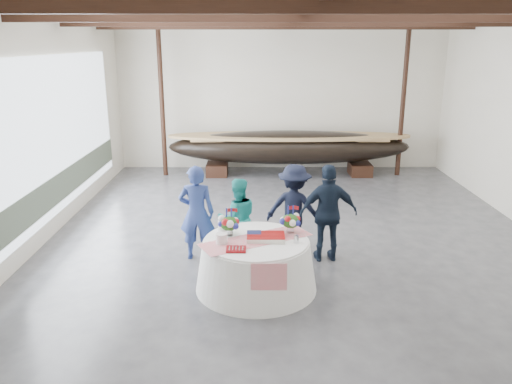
{
  "coord_description": "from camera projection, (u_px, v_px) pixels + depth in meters",
  "views": [
    {
      "loc": [
        -0.8,
        -9.57,
        3.85
      ],
      "look_at": [
        -0.78,
        -0.81,
        1.21
      ],
      "focal_mm": 35.0,
      "sensor_mm": 36.0,
      "label": 1
    }
  ],
  "objects": [
    {
      "name": "longboat_display",
      "position": [
        289.0,
        147.0,
        14.83
      ],
      "size": [
        7.18,
        1.44,
        1.35
      ],
      "color": "black",
      "rests_on": "ground"
    },
    {
      "name": "wall_front",
      "position": [
        358.0,
        256.0,
        3.89
      ],
      "size": [
        10.0,
        0.02,
        4.5
      ],
      "primitive_type": "cube",
      "color": "silver",
      "rests_on": "ground"
    },
    {
      "name": "wall_left",
      "position": [
        38.0,
        129.0,
        9.62
      ],
      "size": [
        0.02,
        12.0,
        4.5
      ],
      "primitive_type": "cube",
      "color": "silver",
      "rests_on": "ground"
    },
    {
      "name": "floor",
      "position": [
        294.0,
        237.0,
        10.28
      ],
      "size": [
        10.0,
        12.0,
        0.01
      ],
      "primitive_type": "cube",
      "color": "#3D3D42",
      "rests_on": "ground"
    },
    {
      "name": "wall_back",
      "position": [
        281.0,
        96.0,
        15.38
      ],
      "size": [
        10.0,
        0.02,
        4.5
      ],
      "primitive_type": "cube",
      "color": "silver",
      "rests_on": "ground"
    },
    {
      "name": "guest_woman_teal",
      "position": [
        238.0,
        218.0,
        9.12
      ],
      "size": [
        0.83,
        0.7,
        1.52
      ],
      "primitive_type": "imported",
      "rotation": [
        0.0,
        0.0,
        3.33
      ],
      "color": "teal",
      "rests_on": "ground"
    },
    {
      "name": "guest_man_left",
      "position": [
        294.0,
        209.0,
        9.38
      ],
      "size": [
        1.24,
        0.93,
        1.7
      ],
      "primitive_type": "imported",
      "rotation": [
        0.0,
        0.0,
        2.83
      ],
      "color": "black",
      "rests_on": "ground"
    },
    {
      "name": "banquet_table",
      "position": [
        256.0,
        264.0,
        8.04
      ],
      "size": [
        1.96,
        1.96,
        0.84
      ],
      "color": "white",
      "rests_on": "ground"
    },
    {
      "name": "pavilion_structure",
      "position": [
        295.0,
        34.0,
        9.94
      ],
      "size": [
        9.8,
        11.76,
        4.5
      ],
      "color": "black",
      "rests_on": "ground"
    },
    {
      "name": "guest_woman_blue",
      "position": [
        197.0,
        213.0,
        9.04
      ],
      "size": [
        0.65,
        0.43,
        1.77
      ],
      "primitive_type": "imported",
      "rotation": [
        0.0,
        0.0,
        3.15
      ],
      "color": "navy",
      "rests_on": "ground"
    },
    {
      "name": "open_bay",
      "position": [
        62.0,
        140.0,
        10.7
      ],
      "size": [
        0.03,
        7.0,
        3.2
      ],
      "color": "silver",
      "rests_on": "ground"
    },
    {
      "name": "tabletop_items",
      "position": [
        257.0,
        227.0,
        8.04
      ],
      "size": [
        1.86,
        1.35,
        0.4
      ],
      "color": "red",
      "rests_on": "banquet_table"
    },
    {
      "name": "guest_man_right",
      "position": [
        328.0,
        213.0,
        8.96
      ],
      "size": [
        1.09,
        0.53,
        1.8
      ],
      "primitive_type": "imported",
      "rotation": [
        0.0,
        0.0,
        3.22
      ],
      "color": "black",
      "rests_on": "ground"
    },
    {
      "name": "ceiling",
      "position": [
        299.0,
        5.0,
        8.98
      ],
      "size": [
        10.0,
        12.0,
        0.01
      ],
      "primitive_type": "cube",
      "color": "white",
      "rests_on": "wall_back"
    }
  ]
}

